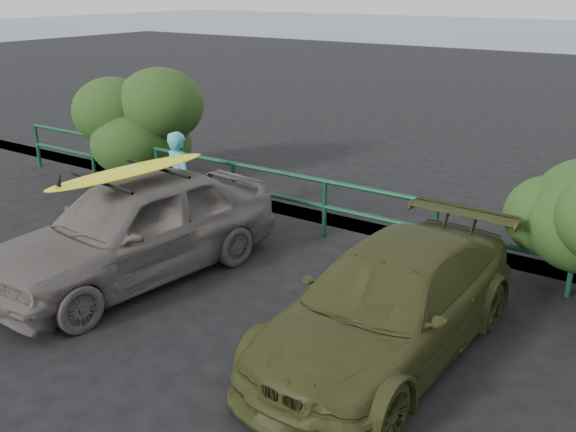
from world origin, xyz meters
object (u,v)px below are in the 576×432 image
at_px(olive_vehicle, 389,304).
at_px(guardrail, 277,198).
at_px(surfboard, 130,171).
at_px(man, 180,180).
at_px(sedan, 135,228).

bearing_deg(olive_vehicle, guardrail, 144.58).
distance_m(olive_vehicle, surfboard, 4.14).
relative_size(guardrail, surfboard, 5.33).
distance_m(man, surfboard, 2.25).
bearing_deg(guardrail, man, -143.16).
distance_m(guardrail, olive_vehicle, 4.49).
bearing_deg(surfboard, man, 122.36).
height_order(olive_vehicle, man, man).
bearing_deg(sedan, olive_vehicle, 9.66).
relative_size(guardrail, sedan, 3.09).
bearing_deg(surfboard, olive_vehicle, 9.66).
bearing_deg(guardrail, olive_vehicle, -37.54).
height_order(sedan, olive_vehicle, sedan).
height_order(sedan, surfboard, surfboard).
bearing_deg(olive_vehicle, man, 163.02).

